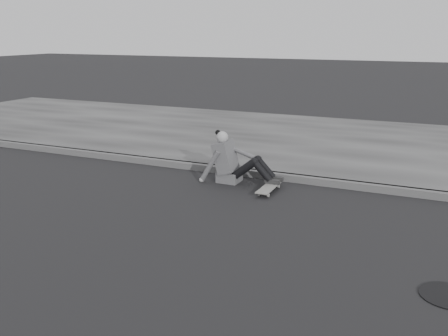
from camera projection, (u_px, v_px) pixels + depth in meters
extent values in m
plane|color=black|center=(258.00, 240.00, 6.10)|extent=(80.00, 80.00, 0.00)
cube|color=#4D4D4D|center=(311.00, 180.00, 8.36)|extent=(24.00, 0.16, 0.12)
cube|color=#3E3E3E|center=(345.00, 144.00, 11.02)|extent=(24.00, 6.00, 0.12)
cylinder|color=black|center=(448.00, 295.00, 4.82)|extent=(0.55, 0.55, 0.01)
cylinder|color=gray|center=(259.00, 194.00, 7.75)|extent=(0.03, 0.05, 0.05)
cylinder|color=gray|center=(268.00, 195.00, 7.69)|extent=(0.03, 0.05, 0.05)
cylinder|color=gray|center=(270.00, 185.00, 8.21)|extent=(0.03, 0.05, 0.05)
cylinder|color=gray|center=(279.00, 186.00, 8.15)|extent=(0.03, 0.05, 0.05)
cube|color=#323235|center=(264.00, 193.00, 7.71)|extent=(0.16, 0.04, 0.03)
cube|color=#323235|center=(274.00, 184.00, 8.17)|extent=(0.16, 0.04, 0.03)
cube|color=slate|center=(269.00, 187.00, 7.94)|extent=(0.20, 0.78, 0.02)
cube|color=#4E4E50|center=(229.00, 176.00, 8.47)|extent=(0.36, 0.34, 0.18)
cube|color=#4E4E50|center=(226.00, 157.00, 8.40)|extent=(0.37, 0.40, 0.57)
cube|color=#4E4E50|center=(219.00, 149.00, 8.42)|extent=(0.14, 0.30, 0.20)
cylinder|color=#989898|center=(223.00, 143.00, 8.36)|extent=(0.09, 0.09, 0.08)
sphere|color=#989898|center=(222.00, 137.00, 8.34)|extent=(0.20, 0.20, 0.20)
sphere|color=black|center=(218.00, 132.00, 8.37)|extent=(0.09, 0.09, 0.09)
cylinder|color=black|center=(245.00, 169.00, 8.21)|extent=(0.43, 0.13, 0.39)
cylinder|color=black|center=(249.00, 166.00, 8.37)|extent=(0.43, 0.13, 0.39)
cylinder|color=black|center=(262.00, 171.00, 8.10)|extent=(0.35, 0.11, 0.36)
cylinder|color=black|center=(266.00, 168.00, 8.25)|extent=(0.35, 0.11, 0.36)
sphere|color=black|center=(254.00, 162.00, 8.11)|extent=(0.13, 0.13, 0.13)
sphere|color=black|center=(258.00, 159.00, 8.27)|extent=(0.13, 0.13, 0.13)
cube|color=#282828|center=(272.00, 182.00, 8.07)|extent=(0.24, 0.08, 0.07)
cube|color=#282828|center=(276.00, 179.00, 8.22)|extent=(0.24, 0.08, 0.07)
cylinder|color=#4E4E50|center=(210.00, 166.00, 8.33)|extent=(0.38, 0.08, 0.58)
sphere|color=#989898|center=(201.00, 180.00, 8.45)|extent=(0.08, 0.08, 0.08)
cylinder|color=#4E4E50|center=(242.00, 153.00, 8.43)|extent=(0.48, 0.08, 0.21)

